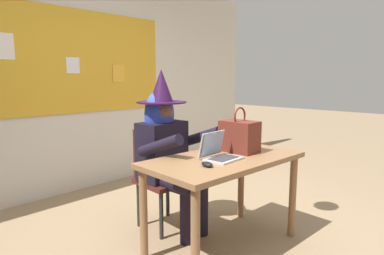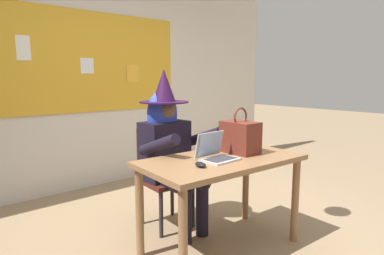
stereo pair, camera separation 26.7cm
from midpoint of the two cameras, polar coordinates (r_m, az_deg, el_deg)
The scene contains 8 objects.
ground_plane at distance 2.82m, azimuth 6.04°, elevation -20.31°, with size 24.00×24.00×0.00m, color #937A5B.
wall_back_bulletin at distance 4.22m, azimuth -15.52°, elevation 8.34°, with size 6.34×2.36×2.71m.
desk_main at distance 2.61m, azimuth 8.11°, elevation -7.52°, with size 1.31×0.76×0.75m.
chair_at_desk at distance 3.09m, azimuth -2.75°, elevation -7.47°, with size 0.45×0.45×0.90m.
person_costumed at distance 2.92m, azimuth -1.36°, elevation -2.59°, with size 0.61×0.69×1.44m.
laptop at distance 2.52m, azimuth 7.25°, elevation -4.52°, with size 0.28×0.25×0.20m.
computer_mouse at distance 2.31m, azimuth 4.82°, elevation -6.46°, with size 0.06×0.10×0.03m, color black.
handbag at distance 2.76m, azimuth 11.08°, elevation -1.60°, with size 0.20×0.30×0.38m.
Camera 2 is at (-1.72, -1.77, 1.36)m, focal length 30.81 mm.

